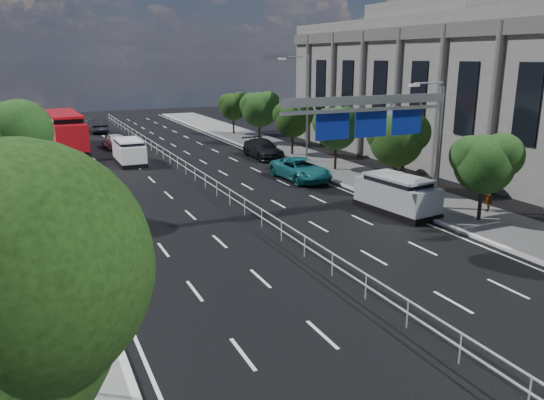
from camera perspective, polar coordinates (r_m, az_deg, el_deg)
ground at (r=19.38m, az=12.74°, el=-12.21°), size 160.00×160.00×0.00m
kerb_near at (r=16.12m, az=-15.06°, el=-18.17°), size 0.25×140.00×0.15m
median_fence at (r=38.44m, az=-7.98°, el=2.58°), size 0.05×85.00×1.02m
toilet_sign at (r=14.64m, az=-23.47°, el=-9.70°), size 1.62×0.18×4.34m
overhead_gantry at (r=29.52m, az=11.94°, el=8.63°), size 10.24×0.38×7.45m
streetlight_far at (r=44.99m, az=3.51°, el=10.55°), size 2.78×2.40×9.00m
civic_hall at (r=49.58m, az=19.69°, el=11.37°), size 14.40×36.00×14.35m
near_tree_back at (r=31.69m, az=-26.85°, el=5.95°), size 4.84×4.51×6.69m
far_tree_c at (r=30.57m, az=21.99°, el=3.93°), size 3.52×3.28×4.94m
far_tree_d at (r=35.97m, az=13.35°, el=6.58°), size 3.85×3.59×5.34m
far_tree_e at (r=42.07m, az=7.00°, el=7.88°), size 3.63×3.38×5.13m
far_tree_f at (r=48.56m, az=2.28°, el=8.86°), size 3.52×3.28×5.02m
far_tree_g at (r=55.28m, az=-1.32°, el=9.91°), size 3.96×3.69×5.45m
far_tree_h at (r=62.22m, az=-4.15°, el=10.15°), size 3.41×3.18×4.91m
white_minivan at (r=46.61m, az=-15.12°, el=5.03°), size 2.08×4.81×2.09m
red_bus at (r=56.05m, az=-21.43°, el=7.01°), size 3.39×12.12×3.59m
near_car_silver at (r=55.17m, az=-16.58°, el=6.15°), size 2.27×4.66×1.53m
near_car_dark at (r=67.60m, az=-18.36°, el=7.62°), size 2.15×5.23×1.69m
silver_minivan at (r=31.63m, az=13.27°, el=0.58°), size 2.76×5.38×2.15m
parked_car_teal at (r=39.10m, az=3.11°, el=3.32°), size 2.90×5.82×1.59m
parked_car_dark at (r=47.81m, az=-1.00°, el=5.53°), size 2.41×5.66×1.63m
pedestrian_a at (r=33.02m, az=22.29°, el=0.33°), size 0.74×0.71×1.70m
pedestrian_b at (r=37.13m, az=13.72°, el=2.55°), size 0.90×0.76×1.67m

